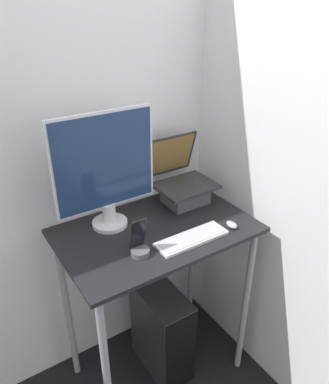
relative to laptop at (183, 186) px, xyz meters
The scene contains 9 objects.
wall_back 0.41m from the laptop, 139.46° to the left, with size 6.00×0.05×2.60m.
wall_side_right 0.57m from the laptop, 57.47° to the right, with size 0.05×6.00×2.60m.
desk 0.38m from the laptop, 149.50° to the right, with size 0.90×0.57×0.97m.
laptop is the anchor object (origin of this frame).
monitor 0.46m from the laptop, behind, with size 0.48×0.17×0.55m.
keyboard 0.37m from the laptop, 118.91° to the right, with size 0.34×0.11×0.02m.
mouse 0.34m from the laptop, 82.56° to the right, with size 0.04×0.06×0.03m.
cell_phone 0.50m from the laptop, 146.62° to the right, with size 0.08×0.08×0.17m.
computer_tower 0.83m from the laptop, 147.08° to the right, with size 0.20×0.37×0.54m.
Camera 1 is at (-0.76, -0.95, 1.94)m, focal length 35.00 mm.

